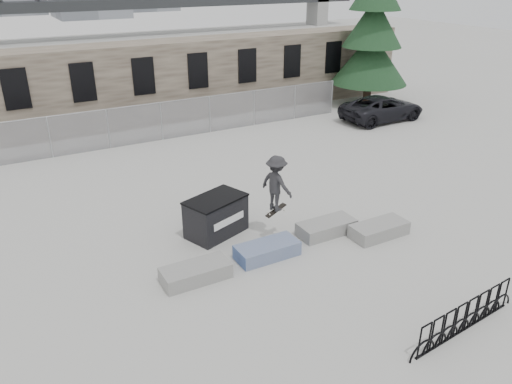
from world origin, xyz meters
TOP-DOWN VIEW (x-y plane):
  - ground at (0.00, 0.00)m, footprint 120.00×120.00m
  - stone_wall at (0.00, 16.24)m, footprint 36.00×2.58m
  - chainlink_fence at (-0.00, 12.50)m, footprint 22.06×0.06m
  - planter_far_left at (-3.47, -0.30)m, footprint 2.00×0.90m
  - planter_center_left at (-1.01, -0.22)m, footprint 2.00×0.90m
  - planter_center_right at (1.51, 0.09)m, footprint 2.00×0.90m
  - planter_offset at (2.98, -0.89)m, footprint 2.00×0.90m
  - dumpster at (-1.78, 1.92)m, footprint 2.33×1.86m
  - bike_rack at (1.54, -5.65)m, footprint 4.03×0.42m
  - spruce_tree at (14.32, 13.08)m, footprint 4.87×4.87m
  - truss_bridge at (10.00, 55.00)m, footprint 70.00×3.00m
  - suv at (12.61, 9.73)m, footprint 5.28×2.51m
  - skateboarder at (-0.12, 0.76)m, footprint 1.03×1.37m

SIDE VIEW (x-z plane):
  - ground at x=0.00m, z-range 0.00..0.00m
  - planter_far_left at x=-3.47m, z-range 0.02..0.48m
  - planter_center_left at x=-1.01m, z-range 0.02..0.48m
  - planter_center_right at x=1.51m, z-range 0.02..0.48m
  - planter_offset at x=2.98m, z-range 0.02..0.48m
  - bike_rack at x=1.54m, z-range -0.01..0.89m
  - dumpster at x=-1.78m, z-range 0.01..1.34m
  - suv at x=12.61m, z-range 0.00..1.45m
  - chainlink_fence at x=0.00m, z-range 0.03..2.05m
  - skateboarder at x=-0.12m, z-range 0.92..2.98m
  - stone_wall at x=0.00m, z-range 0.01..4.51m
  - truss_bridge at x=10.00m, z-range -0.77..9.03m
  - spruce_tree at x=14.32m, z-range -1.01..10.49m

